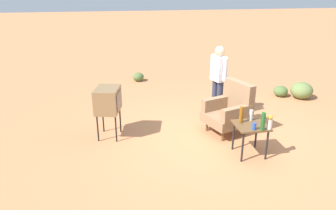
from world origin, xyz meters
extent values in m
plane|color=#C17A4C|center=(0.00, 0.00, 0.00)|extent=(60.00, 60.00, 0.00)
cylinder|color=brown|center=(-0.30, -0.20, 0.11)|extent=(0.05, 0.05, 0.22)
cylinder|color=brown|center=(0.20, -0.02, 0.11)|extent=(0.05, 0.05, 0.22)
cylinder|color=brown|center=(-0.48, 0.30, 0.11)|extent=(0.05, 0.05, 0.22)
cylinder|color=brown|center=(0.02, 0.48, 0.11)|extent=(0.05, 0.05, 0.22)
cube|color=#8C6B4C|center=(-0.14, 0.14, 0.32)|extent=(0.97, 0.97, 0.20)
cube|color=#8C6B4C|center=(-0.25, 0.44, 0.74)|extent=(0.77, 0.41, 0.64)
cube|color=#8C6B4C|center=(-0.44, 0.03, 0.55)|extent=(0.36, 0.69, 0.26)
cube|color=#8C6B4C|center=(0.16, 0.25, 0.55)|extent=(0.36, 0.69, 0.26)
cylinder|color=black|center=(0.57, 0.05, 0.28)|extent=(0.04, 0.04, 0.56)
cylinder|color=black|center=(1.02, 0.05, 0.28)|extent=(0.04, 0.04, 0.56)
cylinder|color=black|center=(0.57, 0.50, 0.28)|extent=(0.04, 0.04, 0.56)
cylinder|color=black|center=(1.02, 0.50, 0.28)|extent=(0.04, 0.04, 0.56)
cube|color=brown|center=(0.80, 0.28, 0.57)|extent=(0.56, 0.56, 0.03)
cylinder|color=black|center=(-0.12, -2.09, 0.28)|extent=(0.03, 0.03, 0.55)
cylinder|color=black|center=(-0.55, -1.99, 0.28)|extent=(0.03, 0.03, 0.55)
cylinder|color=black|center=(-0.20, -2.44, 0.28)|extent=(0.03, 0.03, 0.55)
cylinder|color=black|center=(-0.63, -2.34, 0.28)|extent=(0.03, 0.03, 0.55)
cube|color=olive|center=(-0.37, -2.21, 0.79)|extent=(0.68, 0.56, 0.48)
cube|color=#383D3F|center=(-0.32, -2.00, 0.79)|extent=(0.41, 0.10, 0.34)
cylinder|color=#2D3347|center=(-1.15, 0.22, 0.43)|extent=(0.14, 0.14, 0.86)
cylinder|color=#2D3347|center=(-0.96, 0.28, 0.43)|extent=(0.14, 0.14, 0.86)
cube|color=silver|center=(-1.05, 0.25, 1.14)|extent=(0.41, 0.31, 0.56)
cylinder|color=silver|center=(-1.28, 0.19, 1.17)|extent=(0.09, 0.09, 0.50)
cylinder|color=silver|center=(-0.82, 0.31, 1.17)|extent=(0.09, 0.09, 0.50)
sphere|color=#DBAD84|center=(-1.05, 0.25, 1.53)|extent=(0.22, 0.22, 0.22)
cylinder|color=brown|center=(0.67, 0.13, 0.74)|extent=(0.07, 0.07, 0.30)
cylinder|color=#1E5623|center=(1.04, 0.37, 0.75)|extent=(0.07, 0.07, 0.32)
cylinder|color=blue|center=(0.99, 0.24, 0.65)|extent=(0.07, 0.07, 0.12)
cylinder|color=silver|center=(0.61, 0.34, 0.69)|extent=(0.06, 0.06, 0.20)
cylinder|color=silver|center=(1.01, 0.51, 0.68)|extent=(0.09, 0.09, 0.18)
sphere|color=yellow|center=(1.01, 0.51, 0.82)|extent=(0.07, 0.07, 0.07)
sphere|color=#E04C66|center=(0.97, 0.52, 0.82)|extent=(0.07, 0.07, 0.07)
sphere|color=orange|center=(1.05, 0.49, 0.82)|extent=(0.07, 0.07, 0.07)
ellipsoid|color=#516B38|center=(-2.09, 2.40, 0.15)|extent=(0.38, 0.38, 0.29)
ellipsoid|color=#516B38|center=(-4.21, -1.31, 0.14)|extent=(0.35, 0.35, 0.27)
ellipsoid|color=olive|center=(-1.84, 2.87, 0.22)|extent=(0.58, 0.58, 0.45)
camera|label=1|loc=(5.74, -2.07, 2.97)|focal=34.96mm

